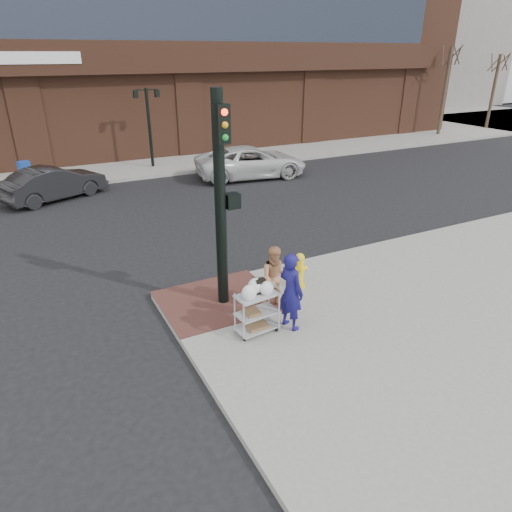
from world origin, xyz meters
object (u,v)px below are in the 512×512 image
pedestrian_tan (276,278)px  woman_blue (291,291)px  sedan_dark (54,183)px  lamp_post (149,119)px  minivan_white (251,162)px  fire_hydrant (299,270)px  utility_cart (257,309)px  traffic_signal_pole (222,197)px

pedestrian_tan → woman_blue: bearing=-79.9°
pedestrian_tan → sedan_dark: 13.03m
lamp_post → woman_blue: bearing=-95.5°
minivan_white → sedan_dark: bearing=95.9°
woman_blue → minivan_white: woman_blue is taller
lamp_post → fire_hydrant: bearing=-91.6°
pedestrian_tan → minivan_white: bearing=83.9°
lamp_post → utility_cart: size_ratio=3.16×
traffic_signal_pole → sedan_dark: traffic_signal_pole is taller
woman_blue → minivan_white: (5.55, 12.90, -0.28)m
pedestrian_tan → fire_hydrant: bearing=48.9°
traffic_signal_pole → pedestrian_tan: 2.28m
minivan_white → utility_cart: minivan_white is taller
pedestrian_tan → utility_cart: (-0.88, -0.73, -0.22)m
minivan_white → fire_hydrant: (-4.36, -11.39, -0.13)m
traffic_signal_pole → utility_cart: (0.09, -1.55, -2.11)m
woman_blue → lamp_post: bearing=-19.7°
lamp_post → pedestrian_tan: (-1.51, -16.06, -1.68)m
pedestrian_tan → lamp_post: bearing=102.8°
traffic_signal_pole → minivan_white: size_ratio=0.90×
pedestrian_tan → sedan_dark: pedestrian_tan is taller
minivan_white → utility_cart: size_ratio=4.38×
lamp_post → utility_cart: (-2.39, -16.78, -1.90)m
traffic_signal_pole → woman_blue: traffic_signal_pole is taller
sedan_dark → fire_hydrant: (4.80, -11.85, -0.07)m
lamp_post → utility_cart: bearing=-98.1°
woman_blue → pedestrian_tan: 0.89m
woman_blue → utility_cart: bearing=64.5°
lamp_post → woman_blue: lamp_post is taller
pedestrian_tan → fire_hydrant: size_ratio=1.64×
sedan_dark → fire_hydrant: 12.79m
woman_blue → utility_cart: (-0.76, 0.15, -0.33)m
lamp_post → traffic_signal_pole: size_ratio=0.80×
minivan_white → fire_hydrant: bearing=167.8°
fire_hydrant → traffic_signal_pole: bearing=174.5°
woman_blue → fire_hydrant: woman_blue is taller
lamp_post → sedan_dark: 6.63m
traffic_signal_pole → woman_blue: 2.61m
minivan_white → fire_hydrant: size_ratio=5.74×
sedan_dark → utility_cart: 13.51m
woman_blue → sedan_dark: bearing=0.9°
pedestrian_tan → utility_cart: size_ratio=1.25×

